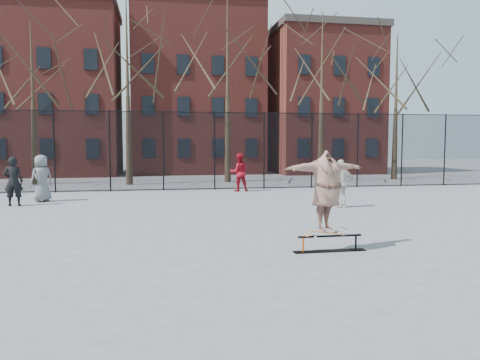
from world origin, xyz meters
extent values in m
plane|color=#5D5D61|center=(0.00, 0.00, 0.00)|extent=(100.00, 100.00, 0.00)
cube|color=black|center=(2.06, -1.02, 0.01)|extent=(1.67, 0.26, 0.01)
cylinder|color=#E45D0D|center=(1.44, -1.02, 0.17)|extent=(0.04, 0.04, 0.34)
cylinder|color=black|center=(2.68, -1.02, 0.17)|extent=(0.04, 0.04, 0.34)
cylinder|color=black|center=(2.06, -1.02, 0.34)|extent=(1.48, 0.05, 0.05)
imported|color=#443484|center=(1.97, -1.02, 1.36)|extent=(2.24, 1.32, 1.77)
imported|color=slate|center=(-6.39, 9.41, 0.97)|extent=(1.12, 1.07, 1.93)
imported|color=black|center=(-7.14, 8.23, 0.95)|extent=(0.71, 0.49, 1.89)
imported|color=maroon|center=(2.29, 12.00, 0.94)|extent=(0.94, 0.75, 1.88)
imported|color=silver|center=(5.04, 5.61, 0.90)|extent=(1.11, 0.60, 1.80)
cylinder|color=black|center=(-6.60, 13.00, 2.00)|extent=(0.07, 0.07, 4.00)
cylinder|color=black|center=(-4.00, 13.00, 2.00)|extent=(0.07, 0.07, 4.00)
cylinder|color=black|center=(-1.40, 13.00, 2.00)|extent=(0.07, 0.07, 4.00)
cylinder|color=black|center=(1.20, 13.00, 2.00)|extent=(0.07, 0.07, 4.00)
cylinder|color=black|center=(3.80, 13.00, 2.00)|extent=(0.07, 0.07, 4.00)
cylinder|color=black|center=(6.40, 13.00, 2.00)|extent=(0.07, 0.07, 4.00)
cylinder|color=black|center=(9.00, 13.00, 2.00)|extent=(0.07, 0.07, 4.00)
cylinder|color=black|center=(11.60, 13.00, 2.00)|extent=(0.07, 0.07, 4.00)
cylinder|color=black|center=(14.20, 13.00, 2.00)|extent=(0.07, 0.07, 4.00)
cube|color=black|center=(0.00, 13.00, 2.00)|extent=(34.00, 0.01, 4.00)
cylinder|color=black|center=(0.00, 13.00, 3.96)|extent=(34.00, 0.04, 0.04)
cone|color=black|center=(-8.50, 17.80, 2.31)|extent=(0.40, 0.40, 4.62)
cone|color=black|center=(-3.00, 16.50, 2.31)|extent=(0.40, 0.40, 4.62)
cone|color=black|center=(2.50, 17.80, 2.31)|extent=(0.40, 0.40, 4.62)
cone|color=black|center=(8.00, 16.50, 2.31)|extent=(0.40, 0.40, 4.62)
cone|color=black|center=(13.50, 17.80, 2.31)|extent=(0.40, 0.40, 4.62)
cube|color=maroon|center=(-9.00, 26.00, 6.00)|extent=(9.00, 7.00, 12.00)
cube|color=maroon|center=(1.50, 26.00, 6.50)|extent=(10.00, 7.00, 13.00)
cube|color=maroon|center=(11.50, 26.00, 5.50)|extent=(8.00, 7.00, 11.00)
camera|label=1|loc=(-1.73, -10.82, 2.44)|focal=35.00mm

